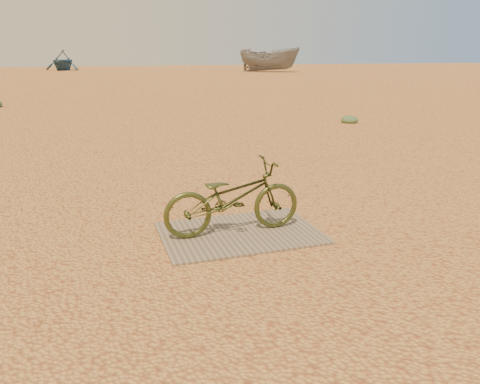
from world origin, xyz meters
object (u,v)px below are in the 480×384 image
object	(u,v)px
boat_far_right	(274,63)
boat_mid_right	(269,60)
boat_far_left	(62,60)
plywood_board	(240,233)
bicycle	(233,198)

from	to	relation	value
boat_far_right	boat_mid_right	bearing A→B (deg)	-109.43
boat_far_left	boat_far_right	size ratio (longest dim) A/B	0.82
plywood_board	boat_far_right	bearing A→B (deg)	67.38
bicycle	boat_mid_right	xyz separation A→B (m)	(15.12, 37.10, 0.70)
bicycle	boat_far_right	distance (m)	54.53
bicycle	boat_far_right	world-z (taller)	boat_far_right
boat_far_right	boat_far_left	bearing A→B (deg)	-166.89
bicycle	boat_mid_right	world-z (taller)	boat_mid_right
bicycle	boat_far_left	size ratio (longest dim) A/B	0.38
plywood_board	boat_far_left	xyz separation A→B (m)	(-3.09, 46.77, 0.99)
plywood_board	boat_far_left	bearing A→B (deg)	93.78
plywood_board	boat_far_right	size ratio (longest dim) A/B	0.35
plywood_board	boat_far_left	world-z (taller)	boat_far_left
boat_far_left	boat_far_right	distance (m)	24.33
boat_far_left	plywood_board	bearing A→B (deg)	-62.95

